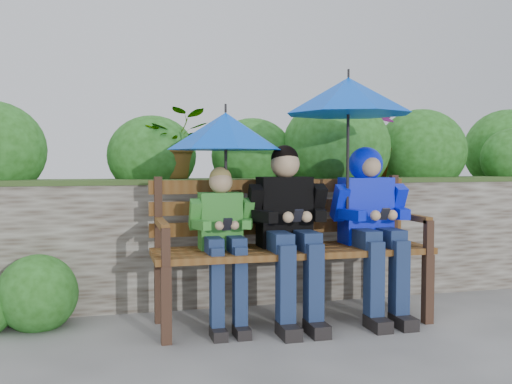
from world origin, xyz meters
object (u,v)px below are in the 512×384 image
object	(u,v)px
park_bench	(289,239)
umbrella_right	(348,96)
boy_right	(371,215)
umbrella_left	(226,131)
boy_left	(223,235)
boy_middle	(289,224)

from	to	relation	value
park_bench	umbrella_right	bearing A→B (deg)	-15.97
boy_right	umbrella_left	size ratio (longest dim) A/B	1.56
boy_left	boy_middle	size ratio (longest dim) A/B	0.88
boy_right	umbrella_right	bearing A→B (deg)	-173.47
park_bench	boy_middle	xyz separation A→B (m)	(-0.04, -0.11, 0.12)
umbrella_left	umbrella_right	world-z (taller)	umbrella_right
boy_middle	umbrella_right	size ratio (longest dim) A/B	1.23
boy_left	umbrella_left	size ratio (longest dim) A/B	1.38
umbrella_left	umbrella_right	distance (m)	0.93
boy_left	boy_right	xyz separation A→B (m)	(1.13, -0.00, 0.11)
umbrella_left	boy_left	bearing A→B (deg)	-119.66
boy_middle	umbrella_right	xyz separation A→B (m)	(0.45, -0.01, 0.92)
boy_middle	boy_right	bearing A→B (deg)	1.30
boy_left	boy_middle	bearing A→B (deg)	-1.96
umbrella_left	park_bench	bearing A→B (deg)	3.92
boy_left	boy_right	distance (m)	1.13
umbrella_right	umbrella_left	bearing A→B (deg)	174.65
park_bench	umbrella_left	xyz separation A→B (m)	(-0.48, -0.03, 0.78)
umbrella_left	umbrella_right	bearing A→B (deg)	-5.35
boy_middle	boy_left	bearing A→B (deg)	178.04
boy_middle	umbrella_left	world-z (taller)	umbrella_left
umbrella_left	umbrella_right	size ratio (longest dim) A/B	0.78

